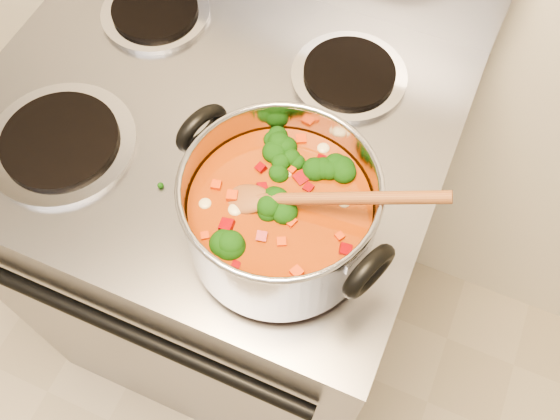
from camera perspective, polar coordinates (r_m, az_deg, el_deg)
name	(u,v)px	position (r m, az deg, el deg)	size (l,w,h in m)	color
electric_range	(231,238)	(1.36, -4.51, -2.56)	(0.73, 0.66, 1.08)	gray
stockpot	(280,214)	(0.78, 0.02, -0.34)	(0.31, 0.24, 0.15)	#ACACB4
wooden_spoon	(293,199)	(0.74, 1.21, 1.02)	(0.27, 0.09, 0.10)	brown
cooktop_crumbs	(260,275)	(0.83, -1.82, -6.01)	(0.36, 0.16, 0.01)	black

